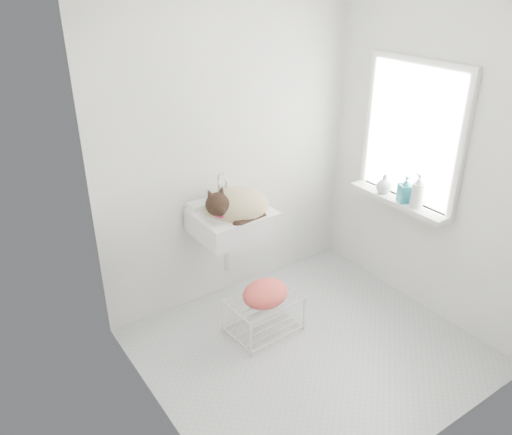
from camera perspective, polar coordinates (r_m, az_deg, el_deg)
floor at (r=3.81m, az=5.87°, el=-14.33°), size 2.20×2.00×0.02m
back_wall at (r=3.90m, az=-2.80°, el=8.01°), size 2.20×0.02×2.50m
right_wall at (r=3.92m, az=19.27°, el=6.64°), size 0.02×2.00×2.50m
left_wall at (r=2.62m, az=-11.70°, el=-2.17°), size 0.02×2.00×2.50m
window_glass at (r=3.99m, az=17.09°, el=8.83°), size 0.01×0.80×1.00m
window_frame at (r=3.98m, az=16.95°, el=8.80°), size 0.04×0.90×1.10m
windowsill at (r=4.11m, az=15.47°, el=1.78°), size 0.16×0.88×0.04m
sink at (r=3.76m, az=-2.70°, el=0.74°), size 0.55×0.48×0.22m
faucet at (r=3.85m, az=-4.16°, el=3.57°), size 0.20×0.14×0.20m
cat at (r=3.74m, az=-2.42°, el=1.25°), size 0.53×0.46×0.32m
wire_rack at (r=3.85m, az=0.86°, el=-10.74°), size 0.51×0.37×0.30m
towel at (r=3.71m, az=1.03°, el=-9.01°), size 0.41×0.33×0.15m
bottle_a at (r=4.00m, az=17.29°, el=1.12°), size 0.09×0.09×0.22m
bottle_b at (r=4.06m, az=16.08°, el=1.69°), size 0.13×0.13×0.21m
bottle_c at (r=4.18m, az=13.95°, el=2.68°), size 0.16×0.16×0.16m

